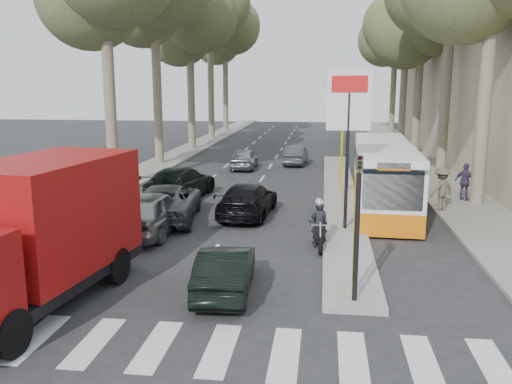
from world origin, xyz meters
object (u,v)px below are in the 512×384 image
silver_hatchback (150,212)px  red_truck (35,231)px  dark_hatchback (225,270)px  city_bus (383,174)px  motorcycle (319,224)px

silver_hatchback → red_truck: red_truck is taller
dark_hatchback → red_truck: 4.60m
dark_hatchback → city_bus: (4.88, 10.32, 0.84)m
silver_hatchback → dark_hatchback: bearing=127.6°
city_bus → silver_hatchback: bearing=-145.4°
city_bus → motorcycle: city_bus is taller
dark_hatchback → red_truck: red_truck is taller
silver_hatchback → dark_hatchback: 6.15m
dark_hatchback → red_truck: bearing=13.6°
silver_hatchback → red_truck: 6.41m
red_truck → city_bus: red_truck is taller
silver_hatchback → red_truck: (-0.67, -6.29, 1.03)m
dark_hatchback → city_bus: 11.44m
motorcycle → city_bus: bearing=62.7°
dark_hatchback → city_bus: bearing=-118.6°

